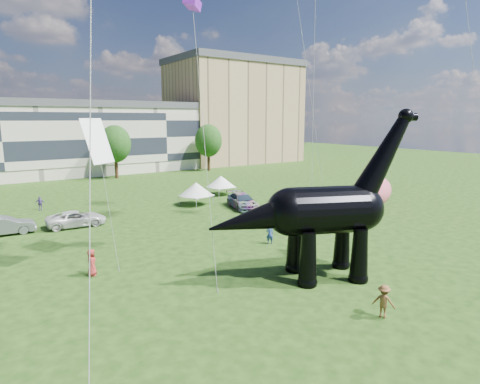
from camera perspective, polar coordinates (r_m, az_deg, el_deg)
ground at (r=21.66m, az=7.71°, el=-16.97°), size 220.00×220.00×0.00m
apartment_block at (r=95.28m, az=-0.87°, el=11.02°), size 28.00×18.00×22.00m
tree_mid_right at (r=70.42m, az=-17.36°, el=6.95°), size 5.20×5.20×9.44m
tree_far_right at (r=77.75m, az=-4.52°, el=7.66°), size 5.20×5.20×9.44m
dinosaur_sculpture at (r=25.38m, az=11.12°, el=-2.99°), size 13.00×7.16×10.96m
car_grey at (r=40.29m, az=-30.53°, el=-4.16°), size 5.01×2.02×1.62m
car_white at (r=40.47m, az=-22.25°, el=-3.53°), size 5.47×2.85×1.47m
car_dark at (r=45.03m, az=0.32°, el=-1.29°), size 3.64×6.05×1.64m
gazebo_near at (r=46.85m, az=-6.26°, el=0.41°), size 4.73×4.73×2.66m
gazebo_far at (r=52.88m, az=-2.73°, el=1.51°), size 3.93×3.93×2.54m
inflatable_pink at (r=47.40m, az=18.19°, el=0.02°), size 8.01×5.40×3.66m
visitors at (r=29.59m, az=-19.96°, el=-8.07°), size 42.91×37.41×1.89m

